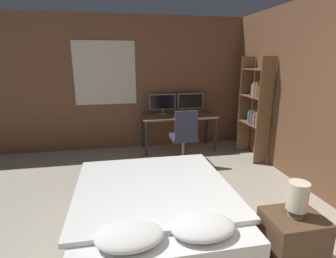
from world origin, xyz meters
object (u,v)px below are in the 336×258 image
at_px(monitor_left, 162,103).
at_px(computer_mouse, 194,117).
at_px(bed, 155,210).
at_px(keyboard, 181,118).
at_px(bedside_lamp, 298,197).
at_px(office_chair, 184,142).
at_px(desk, 179,120).
at_px(bookshelf, 257,105).
at_px(nightstand, 291,241).
at_px(monitor_right, 190,102).

relative_size(monitor_left, computer_mouse, 7.84).
xyz_separation_m(bed, keyboard, (0.88, 2.39, 0.48)).
bearing_deg(bedside_lamp, monitor_left, 98.70).
distance_m(keyboard, office_chair, 0.62).
bearing_deg(desk, office_chair, -95.99).
distance_m(monitor_left, bookshelf, 1.87).
height_order(nightstand, bedside_lamp, bedside_lamp).
xyz_separation_m(bed, desk, (0.88, 2.60, 0.39)).
bearing_deg(bookshelf, keyboard, 156.78).
height_order(desk, bookshelf, bookshelf).
bearing_deg(computer_mouse, monitor_left, 142.38).
xyz_separation_m(keyboard, office_chair, (-0.08, -0.52, -0.33)).
xyz_separation_m(monitor_left, monitor_right, (0.61, 0.00, 0.00)).
height_order(desk, monitor_left, monitor_left).
distance_m(desk, computer_mouse, 0.35).
relative_size(bedside_lamp, keyboard, 0.92).
bearing_deg(monitor_left, computer_mouse, -37.62).
distance_m(monitor_right, computer_mouse, 0.49).
bearing_deg(keyboard, office_chair, -98.43).
bearing_deg(bookshelf, monitor_left, 148.14).
relative_size(nightstand, office_chair, 0.53).
xyz_separation_m(bedside_lamp, bookshelf, (1.04, 2.60, 0.32)).
xyz_separation_m(nightstand, monitor_left, (-0.55, 3.59, 0.70)).
bearing_deg(bed, keyboard, 69.74).
bearing_deg(nightstand, monitor_left, 98.70).
xyz_separation_m(monitor_left, computer_mouse, (0.56, -0.44, -0.23)).
bearing_deg(desk, computer_mouse, -39.48).
distance_m(monitor_right, keyboard, 0.58).
xyz_separation_m(desk, bookshelf, (1.28, -0.77, 0.40)).
height_order(computer_mouse, office_chair, office_chair).
xyz_separation_m(desk, office_chair, (-0.08, -0.74, -0.23)).
relative_size(computer_mouse, bookshelf, 0.04).
bearing_deg(bed, monitor_left, 78.41).
relative_size(bedside_lamp, desk, 0.21).
height_order(bedside_lamp, monitor_left, monitor_left).
xyz_separation_m(bed, office_chair, (0.80, 1.86, 0.16)).
xyz_separation_m(monitor_right, computer_mouse, (-0.04, -0.44, -0.23)).
xyz_separation_m(monitor_left, office_chair, (0.22, -0.96, -0.56)).
bearing_deg(nightstand, bedside_lamp, 0.00).
bearing_deg(keyboard, monitor_right, 55.19).
xyz_separation_m(bedside_lamp, desk, (-0.25, 3.37, -0.07)).
xyz_separation_m(desk, keyboard, (-0.00, -0.22, 0.09)).
relative_size(nightstand, keyboard, 1.53).
bearing_deg(computer_mouse, monitor_right, 84.69).
bearing_deg(bed, desk, 71.30).
height_order(nightstand, bookshelf, bookshelf).
bearing_deg(office_chair, bookshelf, -1.16).
bearing_deg(office_chair, bedside_lamp, -82.97).
xyz_separation_m(bed, bedside_lamp, (1.13, -0.76, 0.47)).
bearing_deg(keyboard, bed, -110.26).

